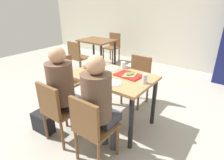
% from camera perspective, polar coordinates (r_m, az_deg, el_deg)
% --- Properties ---
extents(ground_plane, '(10.00, 10.00, 0.02)m').
position_cam_1_polar(ground_plane, '(2.96, -0.00, -12.64)').
color(ground_plane, '#9E998E').
extents(back_wall, '(10.00, 0.10, 2.80)m').
position_cam_1_polar(back_wall, '(5.33, 22.16, 18.22)').
color(back_wall, beige).
rests_on(back_wall, ground_plane).
extents(main_table, '(1.17, 0.76, 0.77)m').
position_cam_1_polar(main_table, '(2.62, -0.00, -0.62)').
color(main_table, '#9E7247').
rests_on(main_table, ground_plane).
extents(chair_near_left, '(0.40, 0.40, 0.85)m').
position_cam_1_polar(chair_near_left, '(2.41, -16.83, -8.50)').
color(chair_near_left, brown).
rests_on(chair_near_left, ground_plane).
extents(chair_near_right, '(0.40, 0.40, 0.85)m').
position_cam_1_polar(chair_near_right, '(2.04, -6.45, -14.07)').
color(chair_near_right, brown).
rests_on(chair_near_right, ground_plane).
extents(chair_far_side, '(0.40, 0.40, 0.85)m').
position_cam_1_polar(chair_far_side, '(3.28, 7.99, 1.07)').
color(chair_far_side, brown).
rests_on(chair_far_side, ground_plane).
extents(chair_left_end, '(0.40, 0.40, 0.85)m').
position_cam_1_polar(chair_left_end, '(3.31, -13.58, 0.81)').
color(chair_left_end, brown).
rests_on(chair_left_end, ground_plane).
extents(person_in_red, '(0.32, 0.42, 1.26)m').
position_cam_1_polar(person_in_red, '(2.37, -14.86, -2.09)').
color(person_in_red, '#383842').
rests_on(person_in_red, ground_plane).
extents(person_in_brown_jacket, '(0.32, 0.42, 1.26)m').
position_cam_1_polar(person_in_brown_jacket, '(1.99, -4.02, -6.50)').
color(person_in_brown_jacket, '#383842').
rests_on(person_in_brown_jacket, ground_plane).
extents(tray_red_near, '(0.38, 0.29, 0.02)m').
position_cam_1_polar(tray_red_near, '(2.60, -5.38, 1.86)').
color(tray_red_near, red).
rests_on(tray_red_near, main_table).
extents(tray_red_far, '(0.38, 0.28, 0.02)m').
position_cam_1_polar(tray_red_far, '(2.56, 5.22, 1.48)').
color(tray_red_far, red).
rests_on(tray_red_far, main_table).
extents(paper_plate_center, '(0.22, 0.22, 0.01)m').
position_cam_1_polar(paper_plate_center, '(2.83, -0.32, 3.70)').
color(paper_plate_center, white).
rests_on(paper_plate_center, main_table).
extents(paper_plate_near_edge, '(0.22, 0.22, 0.01)m').
position_cam_1_polar(paper_plate_near_edge, '(2.33, 0.38, -0.83)').
color(paper_plate_near_edge, white).
rests_on(paper_plate_near_edge, main_table).
extents(pizza_slice_a, '(0.18, 0.19, 0.02)m').
position_cam_1_polar(pizza_slice_a, '(2.61, -5.67, 2.29)').
color(pizza_slice_a, '#C68C47').
rests_on(pizza_slice_a, tray_red_near).
extents(pizza_slice_b, '(0.19, 0.23, 0.02)m').
position_cam_1_polar(pizza_slice_b, '(2.55, 5.53, 1.83)').
color(pizza_slice_b, tan).
rests_on(pizza_slice_b, tray_red_far).
extents(plastic_cup_a, '(0.07, 0.07, 0.10)m').
position_cam_1_polar(plastic_cup_a, '(2.83, 3.46, 4.61)').
color(plastic_cup_a, white).
rests_on(plastic_cup_a, main_table).
extents(plastic_cup_b, '(0.07, 0.07, 0.10)m').
position_cam_1_polar(plastic_cup_b, '(2.31, -4.22, 0.16)').
color(plastic_cup_b, white).
rests_on(plastic_cup_b, main_table).
extents(plastic_cup_c, '(0.07, 0.07, 0.10)m').
position_cam_1_polar(plastic_cup_c, '(2.89, -6.81, 4.88)').
color(plastic_cup_c, white).
rests_on(plastic_cup_c, main_table).
extents(soda_can, '(0.07, 0.07, 0.12)m').
position_cam_1_polar(soda_can, '(2.33, 10.13, 0.38)').
color(soda_can, '#B7BCC6').
rests_on(soda_can, main_table).
extents(condiment_bottle, '(0.06, 0.06, 0.16)m').
position_cam_1_polar(condiment_bottle, '(2.93, -3.54, 5.90)').
color(condiment_bottle, orange).
rests_on(condiment_bottle, main_table).
extents(foil_bundle, '(0.10, 0.10, 0.10)m').
position_cam_1_polar(foil_bundle, '(2.86, -8.29, 4.59)').
color(foil_bundle, silver).
rests_on(foil_bundle, main_table).
extents(handbag, '(0.33, 0.18, 0.28)m').
position_cam_1_polar(handbag, '(2.85, -20.64, -12.30)').
color(handbag, black).
rests_on(handbag, ground_plane).
extents(background_table, '(0.90, 0.70, 0.77)m').
position_cam_1_polar(background_table, '(5.06, -4.72, 10.84)').
color(background_table, brown).
rests_on(background_table, ground_plane).
extents(background_chair_near, '(0.40, 0.40, 0.85)m').
position_cam_1_polar(background_chair_near, '(4.59, -10.73, 7.36)').
color(background_chair_near, brown).
rests_on(background_chair_near, ground_plane).
extents(background_chair_far, '(0.40, 0.40, 0.85)m').
position_cam_1_polar(background_chair_far, '(5.65, 0.30, 10.77)').
color(background_chair_far, brown).
rests_on(background_chair_far, ground_plane).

